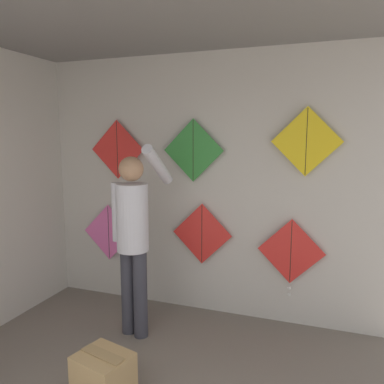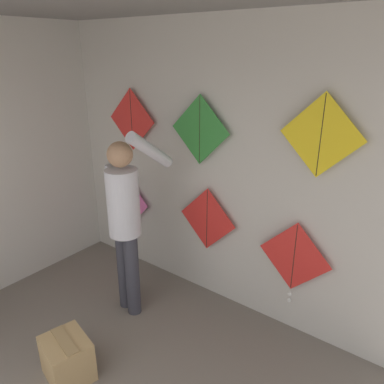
{
  "view_description": "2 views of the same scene",
  "coord_description": "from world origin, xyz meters",
  "px_view_note": "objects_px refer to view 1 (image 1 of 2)",
  "views": [
    {
      "loc": [
        1.22,
        -0.58,
        1.94
      ],
      "look_at": [
        -0.03,
        2.93,
        1.38
      ],
      "focal_mm": 35.0,
      "sensor_mm": 36.0,
      "label": 1
    },
    {
      "loc": [
        1.97,
        0.34,
        2.51
      ],
      "look_at": [
        -0.01,
        2.93,
        1.25
      ],
      "focal_mm": 35.0,
      "sensor_mm": 36.0,
      "label": 2
    }
  ],
  "objects_px": {
    "kite_0": "(109,232)",
    "kite_2": "(291,253)",
    "kite_4": "(193,150)",
    "kite_1": "(202,234)",
    "kite_5": "(306,142)",
    "shopkeeper": "(133,230)",
    "kite_3": "(117,150)",
    "cardboard_box": "(104,377)"
  },
  "relations": [
    {
      "from": "kite_0",
      "to": "kite_2",
      "type": "relative_size",
      "value": 0.83
    },
    {
      "from": "kite_4",
      "to": "kite_1",
      "type": "bearing_deg",
      "value": 0.0
    },
    {
      "from": "kite_0",
      "to": "kite_2",
      "type": "height_order",
      "value": "kite_0"
    },
    {
      "from": "kite_5",
      "to": "kite_1",
      "type": "bearing_deg",
      "value": 180.0
    },
    {
      "from": "shopkeeper",
      "to": "kite_1",
      "type": "distance_m",
      "value": 0.83
    },
    {
      "from": "kite_3",
      "to": "kite_0",
      "type": "bearing_deg",
      "value": 180.0
    },
    {
      "from": "kite_0",
      "to": "shopkeeper",
      "type": "bearing_deg",
      "value": -43.82
    },
    {
      "from": "kite_2",
      "to": "kite_3",
      "type": "relative_size",
      "value": 1.21
    },
    {
      "from": "kite_1",
      "to": "kite_5",
      "type": "height_order",
      "value": "kite_5"
    },
    {
      "from": "cardboard_box",
      "to": "kite_5",
      "type": "bearing_deg",
      "value": 51.0
    },
    {
      "from": "kite_4",
      "to": "kite_5",
      "type": "distance_m",
      "value": 1.15
    },
    {
      "from": "shopkeeper",
      "to": "kite_5",
      "type": "height_order",
      "value": "kite_5"
    },
    {
      "from": "kite_0",
      "to": "kite_5",
      "type": "xyz_separation_m",
      "value": [
        2.21,
        0.0,
        1.08
      ]
    },
    {
      "from": "kite_2",
      "to": "shopkeeper",
      "type": "bearing_deg",
      "value": -154.62
    },
    {
      "from": "kite_1",
      "to": "kite_4",
      "type": "relative_size",
      "value": 1.0
    },
    {
      "from": "kite_2",
      "to": "kite_4",
      "type": "height_order",
      "value": "kite_4"
    },
    {
      "from": "kite_4",
      "to": "shopkeeper",
      "type": "bearing_deg",
      "value": -118.88
    },
    {
      "from": "shopkeeper",
      "to": "kite_3",
      "type": "relative_size",
      "value": 2.8
    },
    {
      "from": "kite_4",
      "to": "kite_0",
      "type": "bearing_deg",
      "value": 180.0
    },
    {
      "from": "kite_0",
      "to": "kite_5",
      "type": "distance_m",
      "value": 2.46
    },
    {
      "from": "kite_5",
      "to": "kite_0",
      "type": "bearing_deg",
      "value": 180.0
    },
    {
      "from": "kite_0",
      "to": "kite_3",
      "type": "xyz_separation_m",
      "value": [
        0.15,
        0.0,
        0.98
      ]
    },
    {
      "from": "kite_4",
      "to": "kite_5",
      "type": "relative_size",
      "value": 1.0
    },
    {
      "from": "kite_1",
      "to": "kite_2",
      "type": "height_order",
      "value": "kite_1"
    },
    {
      "from": "cardboard_box",
      "to": "kite_3",
      "type": "xyz_separation_m",
      "value": [
        -0.77,
        1.59,
        1.61
      ]
    },
    {
      "from": "kite_3",
      "to": "kite_5",
      "type": "height_order",
      "value": "kite_5"
    },
    {
      "from": "kite_1",
      "to": "kite_4",
      "type": "bearing_deg",
      "value": 180.0
    },
    {
      "from": "kite_5",
      "to": "cardboard_box",
      "type": "bearing_deg",
      "value": -129.0
    },
    {
      "from": "kite_3",
      "to": "kite_4",
      "type": "bearing_deg",
      "value": 0.0
    },
    {
      "from": "kite_2",
      "to": "cardboard_box",
      "type": "bearing_deg",
      "value": -126.71
    },
    {
      "from": "kite_0",
      "to": "kite_5",
      "type": "height_order",
      "value": "kite_5"
    },
    {
      "from": "kite_1",
      "to": "shopkeeper",
      "type": "bearing_deg",
      "value": -124.9
    },
    {
      "from": "kite_2",
      "to": "kite_5",
      "type": "xyz_separation_m",
      "value": [
        0.1,
        0.0,
        1.11
      ]
    },
    {
      "from": "shopkeeper",
      "to": "cardboard_box",
      "type": "relative_size",
      "value": 4.16
    },
    {
      "from": "kite_3",
      "to": "kite_5",
      "type": "distance_m",
      "value": 2.06
    },
    {
      "from": "cardboard_box",
      "to": "kite_2",
      "type": "height_order",
      "value": "kite_2"
    },
    {
      "from": "kite_0",
      "to": "kite_3",
      "type": "height_order",
      "value": "kite_3"
    },
    {
      "from": "kite_1",
      "to": "cardboard_box",
      "type": "bearing_deg",
      "value": -98.6
    },
    {
      "from": "kite_1",
      "to": "kite_3",
      "type": "xyz_separation_m",
      "value": [
        -1.01,
        0.0,
        0.9
      ]
    },
    {
      "from": "shopkeeper",
      "to": "kite_1",
      "type": "height_order",
      "value": "shopkeeper"
    },
    {
      "from": "shopkeeper",
      "to": "kite_3",
      "type": "xyz_separation_m",
      "value": [
        -0.55,
        0.67,
        0.73
      ]
    },
    {
      "from": "cardboard_box",
      "to": "kite_1",
      "type": "xyz_separation_m",
      "value": [
        0.24,
        1.59,
        0.71
      ]
    }
  ]
}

